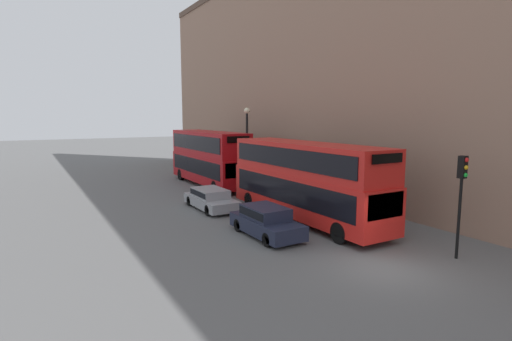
% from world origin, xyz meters
% --- Properties ---
extents(ground_plane, '(200.00, 200.00, 0.00)m').
position_xyz_m(ground_plane, '(0.00, 0.00, 0.00)').
color(ground_plane, '#5B5B5B').
extents(building_facade, '(1.10, 80.00, 18.61)m').
position_xyz_m(building_facade, '(7.00, 0.00, 9.61)').
color(building_facade, '#93705B').
rests_on(building_facade, ground).
extents(bus_leading, '(2.59, 11.48, 4.32)m').
position_xyz_m(bus_leading, '(1.60, 7.20, 2.39)').
color(bus_leading, red).
rests_on(bus_leading, ground).
extents(bus_second_in_queue, '(2.59, 10.72, 4.50)m').
position_xyz_m(bus_second_in_queue, '(1.60, 20.35, 2.47)').
color(bus_second_in_queue, '#A80F14').
rests_on(bus_second_in_queue, ground).
extents(car_dark_sedan, '(1.81, 4.32, 1.45)m').
position_xyz_m(car_dark_sedan, '(-1.80, 5.76, 0.76)').
color(car_dark_sedan, '#1E2338').
rests_on(car_dark_sedan, ground).
extents(car_hatchback, '(1.88, 4.63, 1.27)m').
position_xyz_m(car_hatchback, '(-1.80, 12.33, 0.68)').
color(car_hatchback, gray).
rests_on(car_hatchback, ground).
extents(traffic_light, '(0.30, 0.36, 4.21)m').
position_xyz_m(traffic_light, '(3.28, -0.81, 3.02)').
color(traffic_light, black).
rests_on(traffic_light, ground).
extents(street_lamp, '(0.44, 0.44, 6.39)m').
position_xyz_m(street_lamp, '(3.20, 16.66, 3.95)').
color(street_lamp, black).
rests_on(street_lamp, ground).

